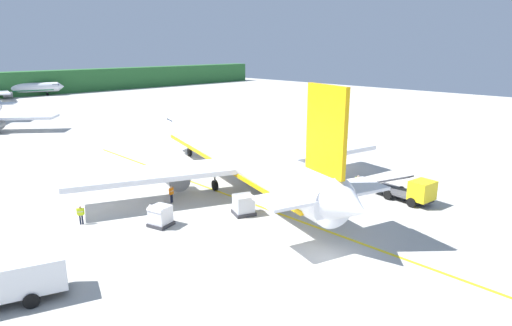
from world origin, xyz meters
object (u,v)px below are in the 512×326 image
crew_loader_left (358,182)px  crew_loader_right (171,193)px  airliner_far_taxiway (7,89)px  cargo_container_near (160,216)px  crew_marshaller (81,213)px  service_truck_baggage (12,279)px  service_truck_fuel (412,191)px  cargo_container_far (312,191)px  cargo_container_mid (243,205)px  airliner_foreground (233,154)px

crew_loader_left → crew_loader_right: bearing=146.0°
airliner_far_taxiway → cargo_container_near: (-19.30, -112.62, -1.63)m
crew_marshaller → crew_loader_left: 26.64m
airliner_far_taxiway → service_truck_baggage: (-31.44, -116.25, -1.03)m
airliner_far_taxiway → service_truck_fuel: bearing=-89.6°
airliner_far_taxiway → cargo_container_near: 114.27m
service_truck_fuel → crew_loader_right: service_truck_fuel is taller
cargo_container_far → cargo_container_mid: bearing=164.7°
airliner_foreground → cargo_container_mid: 9.05m
service_truck_fuel → cargo_container_near: size_ratio=3.05×
crew_loader_right → cargo_container_far: bearing=-41.3°
crew_loader_left → service_truck_baggage: bearing=174.7°
service_truck_fuel → crew_marshaller: size_ratio=3.92×
service_truck_baggage → cargo_container_mid: service_truck_baggage is taller
cargo_container_mid → cargo_container_far: cargo_container_far is taller
crew_marshaller → airliner_foreground: bearing=-2.9°
service_truck_baggage → crew_loader_left: 31.74m
cargo_container_far → crew_loader_left: bearing=-16.6°
airliner_foreground → airliner_far_taxiway: bearing=86.1°
airliner_foreground → cargo_container_near: 12.76m
airliner_foreground → cargo_container_near: bearing=-160.8°
airliner_far_taxiway → cargo_container_mid: 116.24m
service_truck_fuel → cargo_container_near: bearing=149.2°
cargo_container_near → crew_loader_right: cargo_container_near is taller
airliner_foreground → crew_loader_right: bearing=-179.4°
service_truck_baggage → cargo_container_mid: 18.89m
cargo_container_near → crew_marshaller: (-4.58, 4.96, 0.09)m
cargo_container_mid → service_truck_fuel: bearing=-34.0°
crew_loader_left → crew_loader_right: (-15.68, 10.58, 0.01)m
airliner_foreground → crew_loader_right: (-8.03, -0.09, -2.38)m
service_truck_fuel → airliner_foreground: bearing=117.5°
crew_marshaller → crew_loader_left: crew_loader_left is taller
cargo_container_mid → cargo_container_near: bearing=156.5°
service_truck_fuel → crew_loader_right: 23.02m
airliner_foreground → airliner_far_taxiway: airliner_foreground is taller
service_truck_baggage → crew_marshaller: service_truck_baggage is taller
airliner_foreground → service_truck_fuel: size_ratio=6.33×
service_truck_fuel → service_truck_baggage: size_ratio=1.04×
airliner_foreground → service_truck_baggage: size_ratio=6.59×
airliner_far_taxiway → cargo_container_mid: (-12.58, -115.55, -1.61)m
airliner_far_taxiway → crew_loader_right: size_ratio=17.65×
cargo_container_far → service_truck_fuel: bearing=-48.7°
airliner_foreground → service_truck_fuel: (8.42, -16.18, -2.21)m
service_truck_fuel → cargo_container_mid: size_ratio=2.77×
airliner_far_taxiway → crew_marshaller: (-23.87, -107.66, -1.54)m
cargo_container_near → cargo_container_far: bearing=-19.4°
service_truck_fuel → cargo_container_far: (-6.28, 7.15, -0.24)m
cargo_container_mid → crew_loader_left: (12.74, -3.62, 0.10)m
cargo_container_mid → crew_loader_right: bearing=112.9°
cargo_container_mid → crew_marshaller: bearing=145.1°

